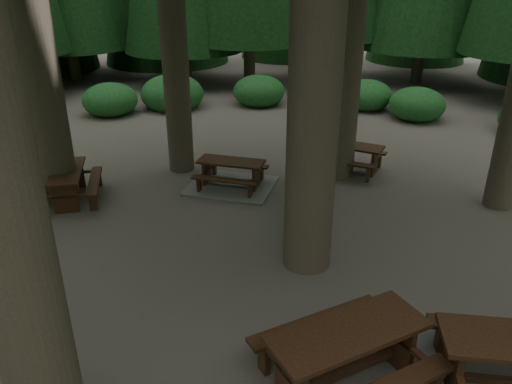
{
  "coord_description": "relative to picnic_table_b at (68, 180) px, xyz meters",
  "views": [
    {
      "loc": [
        -0.99,
        -7.28,
        4.91
      ],
      "look_at": [
        -0.03,
        0.93,
        1.1
      ],
      "focal_mm": 35.0,
      "sensor_mm": 36.0,
      "label": 1
    }
  ],
  "objects": [
    {
      "name": "ground",
      "position": [
        3.98,
        -3.39,
        -0.48
      ],
      "size": [
        80.0,
        80.0,
        0.0
      ],
      "primitive_type": "plane",
      "color": "#595148",
      "rests_on": "ground"
    },
    {
      "name": "picnic_table_b",
      "position": [
        0.0,
        0.0,
        0.0
      ],
      "size": [
        1.49,
        1.78,
        0.72
      ],
      "rotation": [
        0.0,
        0.0,
        1.66
      ],
      "color": "#32160F",
      "rests_on": "ground"
    },
    {
      "name": "picnic_table_c",
      "position": [
        3.68,
        0.28,
        -0.26
      ],
      "size": [
        2.46,
        2.27,
        0.67
      ],
      "rotation": [
        0.0,
        0.0,
        -0.39
      ],
      "color": "gray",
      "rests_on": "ground"
    },
    {
      "name": "picnic_table_d",
      "position": [
        6.8,
        1.0,
        -0.02
      ],
      "size": [
        2.06,
        1.97,
        0.7
      ],
      "rotation": [
        0.0,
        0.0,
        -0.59
      ],
      "color": "#32160F",
      "rests_on": "ground"
    },
    {
      "name": "picnic_table_e",
      "position": [
        4.66,
        -6.06,
        0.1
      ],
      "size": [
        2.45,
        2.22,
        0.87
      ],
      "rotation": [
        0.0,
        0.0,
        0.36
      ],
      "color": "#32160F",
      "rests_on": "ground"
    },
    {
      "name": "shrub_ring",
      "position": [
        4.68,
        -2.64,
        -0.08
      ],
      "size": [
        23.86,
        24.64,
        1.49
      ],
      "color": "#1A4E23",
      "rests_on": "ground"
    }
  ]
}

